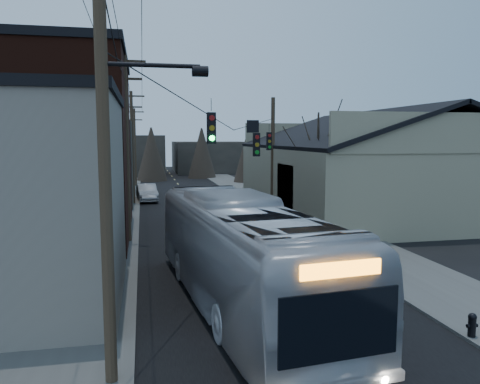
{
  "coord_description": "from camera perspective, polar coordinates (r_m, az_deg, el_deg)",
  "views": [
    {
      "loc": [
        -4.19,
        -7.51,
        5.64
      ],
      "look_at": [
        0.46,
        14.76,
        3.0
      ],
      "focal_mm": 35.0,
      "sensor_mm": 36.0,
      "label": 1
    }
  ],
  "objects": [
    {
      "name": "bus",
      "position": [
        15.64,
        0.09,
        -7.46
      ],
      "size": [
        4.42,
        13.42,
        3.67
      ],
      "primitive_type": "imported",
      "rotation": [
        0.0,
        0.0,
        3.24
      ],
      "color": "#A9ACB5",
      "rests_on": "ground"
    },
    {
      "name": "sidewalk_left",
      "position": [
        37.99,
        -15.15,
        -2.06
      ],
      "size": [
        4.0,
        110.0,
        0.12
      ],
      "primitive_type": "cube",
      "color": "#474744",
      "rests_on": "ground"
    },
    {
      "name": "building_brick",
      "position": [
        28.12,
        -23.79,
        4.76
      ],
      "size": [
        10.0,
        12.0,
        10.0
      ],
      "primitive_type": "cube",
      "color": "black",
      "rests_on": "ground"
    },
    {
      "name": "utility_lines",
      "position": [
        31.68,
        -9.88,
        5.28
      ],
      "size": [
        11.24,
        45.28,
        10.5
      ],
      "color": "#382B1E",
      "rests_on": "ground"
    },
    {
      "name": "bare_tree",
      "position": [
        29.59,
        9.43,
        2.58
      ],
      "size": [
        0.4,
        0.4,
        7.2
      ],
      "primitive_type": "cone",
      "color": "black",
      "rests_on": "ground"
    },
    {
      "name": "building_left_far",
      "position": [
        43.89,
        -18.76,
        3.47
      ],
      "size": [
        9.0,
        14.0,
        7.0
      ],
      "primitive_type": "cube",
      "color": "#302C26",
      "rests_on": "ground"
    },
    {
      "name": "building_far_left",
      "position": [
        72.58,
        -13.25,
        4.36
      ],
      "size": [
        10.0,
        12.0,
        6.0
      ],
      "primitive_type": "cube",
      "color": "#302C26",
      "rests_on": "ground"
    },
    {
      "name": "sidewalk_right",
      "position": [
        39.4,
        4.08,
        -1.54
      ],
      "size": [
        4.0,
        110.0,
        0.12
      ],
      "primitive_type": "cube",
      "color": "#474744",
      "rests_on": "ground"
    },
    {
      "name": "fire_hydrant",
      "position": [
        15.0,
        26.44,
        -14.21
      ],
      "size": [
        0.32,
        0.23,
        0.68
      ],
      "rotation": [
        0.0,
        0.0,
        -0.05
      ],
      "color": "black",
      "rests_on": "sidewalk_right"
    },
    {
      "name": "building_far_right",
      "position": [
        78.38,
        -3.59,
        4.31
      ],
      "size": [
        12.0,
        14.0,
        5.0
      ],
      "primitive_type": "cube",
      "color": "#302C26",
      "rests_on": "ground"
    },
    {
      "name": "warehouse",
      "position": [
        36.9,
        16.03,
        1.79
      ],
      "size": [
        16.16,
        20.6,
        7.73
      ],
      "color": "tan",
      "rests_on": "ground"
    },
    {
      "name": "parked_car",
      "position": [
        42.62,
        -11.29,
        -0.08
      ],
      "size": [
        2.01,
        4.77,
        1.53
      ],
      "primitive_type": "imported",
      "rotation": [
        0.0,
        0.0,
        0.08
      ],
      "color": "#9A9BA1",
      "rests_on": "ground"
    },
    {
      "name": "road_surface",
      "position": [
        38.16,
        -5.36,
        -1.89
      ],
      "size": [
        9.0,
        110.0,
        0.02
      ],
      "primitive_type": "cube",
      "color": "black",
      "rests_on": "ground"
    }
  ]
}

